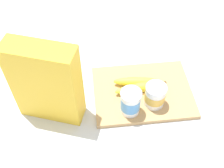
% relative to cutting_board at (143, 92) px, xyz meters
% --- Properties ---
extents(ground_plane, '(2.40, 2.40, 0.00)m').
position_rel_cutting_board_xyz_m(ground_plane, '(0.00, 0.00, -0.01)').
color(ground_plane, silver).
extents(cutting_board, '(0.34, 0.26, 0.02)m').
position_rel_cutting_board_xyz_m(cutting_board, '(0.00, 0.00, 0.00)').
color(cutting_board, tan).
rests_on(cutting_board, ground_plane).
extents(cereal_box, '(0.22, 0.14, 0.29)m').
position_rel_cutting_board_xyz_m(cereal_box, '(0.31, 0.04, 0.14)').
color(cereal_box, yellow).
rests_on(cereal_box, ground_plane).
extents(yogurt_cup_front, '(0.07, 0.07, 0.08)m').
position_rel_cutting_board_xyz_m(yogurt_cup_front, '(-0.03, 0.06, 0.05)').
color(yogurt_cup_front, white).
rests_on(yogurt_cup_front, cutting_board).
extents(yogurt_cup_back, '(0.07, 0.07, 0.09)m').
position_rel_cutting_board_xyz_m(yogurt_cup_back, '(0.06, 0.08, 0.05)').
color(yogurt_cup_back, white).
rests_on(yogurt_cup_back, cutting_board).
extents(banana_bunch, '(0.19, 0.08, 0.04)m').
position_rel_cutting_board_xyz_m(banana_bunch, '(0.01, -0.01, 0.03)').
color(banana_bunch, yellow).
rests_on(banana_bunch, cutting_board).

